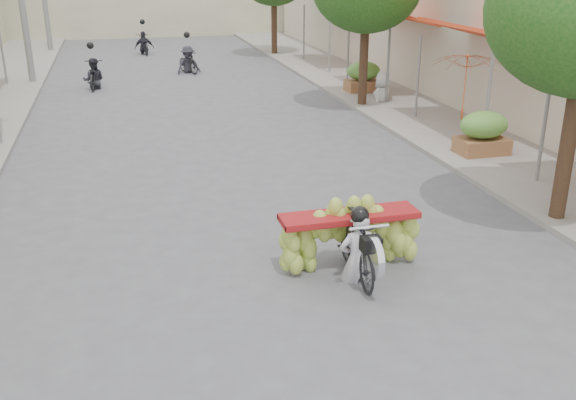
% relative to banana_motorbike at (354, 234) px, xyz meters
% --- Properties ---
extents(sidewalk_right, '(4.00, 60.00, 0.12)m').
position_rel_banana_motorbike_xyz_m(sidewalk_right, '(5.97, 11.95, -0.62)').
color(sidewalk_right, gray).
rests_on(sidewalk_right, ground).
extents(shophouse_row_right, '(9.77, 40.00, 6.00)m').
position_rel_banana_motorbike_xyz_m(shophouse_row_right, '(10.96, 10.95, 2.32)').
color(shophouse_row_right, beige).
rests_on(shophouse_row_right, ground).
extents(produce_crate_mid, '(1.20, 0.88, 1.16)m').
position_rel_banana_motorbike_xyz_m(produce_crate_mid, '(5.17, 4.95, 0.04)').
color(produce_crate_mid, brown).
rests_on(produce_crate_mid, ground).
extents(produce_crate_far, '(1.20, 0.88, 1.16)m').
position_rel_banana_motorbike_xyz_m(produce_crate_far, '(5.17, 12.95, 0.04)').
color(produce_crate_far, brown).
rests_on(produce_crate_far, ground).
extents(banana_motorbike, '(2.20, 1.89, 1.99)m').
position_rel_banana_motorbike_xyz_m(banana_motorbike, '(0.00, 0.00, 0.00)').
color(banana_motorbike, black).
rests_on(banana_motorbike, ground).
extents(market_umbrella, '(2.31, 2.31, 1.71)m').
position_rel_banana_motorbike_xyz_m(market_umbrella, '(5.11, 5.83, 1.78)').
color(market_umbrella, '#B24017').
rests_on(market_umbrella, ground).
extents(pedestrian, '(1.05, 1.01, 1.85)m').
position_rel_banana_motorbike_xyz_m(pedestrian, '(5.26, 11.35, 0.37)').
color(pedestrian, silver).
rests_on(pedestrian, ground).
extents(bg_motorbike_a, '(0.83, 1.78, 1.95)m').
position_rel_banana_motorbike_xyz_m(bg_motorbike_a, '(-4.12, 16.47, 0.05)').
color(bg_motorbike_a, black).
rests_on(bg_motorbike_a, ground).
extents(bg_motorbike_b, '(1.19, 1.63, 1.95)m').
position_rel_banana_motorbike_xyz_m(bg_motorbike_b, '(-0.34, 18.92, 0.19)').
color(bg_motorbike_b, black).
rests_on(bg_motorbike_b, ground).
extents(bg_motorbike_c, '(1.02, 1.71, 1.95)m').
position_rel_banana_motorbike_xyz_m(bg_motorbike_c, '(-1.83, 25.05, 0.11)').
color(bg_motorbike_c, black).
rests_on(bg_motorbike_c, ground).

